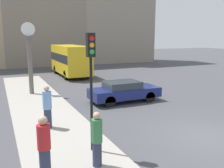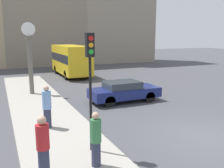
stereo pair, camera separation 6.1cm
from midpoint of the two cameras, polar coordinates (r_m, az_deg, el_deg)
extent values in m
plane|color=#47474C|center=(10.95, 20.96, -11.25)|extent=(120.00, 120.00, 0.00)
cube|color=#A39E93|center=(15.66, -16.54, -4.05)|extent=(3.19, 20.08, 0.16)
cube|color=gray|center=(36.53, -15.21, 15.92)|extent=(10.67, 5.00, 14.88)
cube|color=gray|center=(40.05, 1.09, 18.18)|extent=(11.18, 5.00, 18.19)
cube|color=navy|center=(15.41, 3.01, -1.95)|extent=(4.32, 1.74, 0.59)
cube|color=#2D3842|center=(15.22, 2.45, -0.17)|extent=(2.07, 1.57, 0.42)
cylinder|color=black|center=(16.74, 5.87, -1.81)|extent=(0.66, 0.22, 0.66)
cylinder|color=black|center=(15.49, 8.71, -2.92)|extent=(0.66, 0.22, 0.66)
cylinder|color=black|center=(15.59, -2.67, -2.71)|extent=(0.66, 0.22, 0.66)
cylinder|color=black|center=(14.23, -0.38, -4.02)|extent=(0.66, 0.22, 0.66)
cube|color=gold|center=(25.69, -9.34, 5.64)|extent=(2.39, 7.08, 2.71)
cube|color=#1E232D|center=(25.68, -9.35, 6.06)|extent=(2.41, 6.94, 0.80)
cylinder|color=black|center=(28.21, -8.38, 3.54)|extent=(0.28, 0.90, 0.90)
cylinder|color=black|center=(27.71, -12.57, 3.26)|extent=(0.28, 0.90, 0.90)
cylinder|color=black|center=(24.06, -5.44, 2.36)|extent=(0.28, 0.90, 0.90)
cylinder|color=black|center=(23.47, -10.31, 2.02)|extent=(0.28, 0.90, 0.90)
cylinder|color=black|center=(8.31, -4.68, -4.82)|extent=(0.09, 0.09, 3.18)
cube|color=black|center=(8.01, -4.90, 8.88)|extent=(0.26, 0.20, 0.76)
cylinder|color=red|center=(7.89, -4.63, 10.37)|extent=(0.15, 0.04, 0.15)
cylinder|color=orange|center=(7.89, -4.60, 8.85)|extent=(0.15, 0.04, 0.15)
cylinder|color=green|center=(7.90, -4.58, 7.34)|extent=(0.15, 0.04, 0.15)
cylinder|color=#666056|center=(17.52, -18.03, 3.79)|extent=(0.29, 0.29, 3.67)
cube|color=#666056|center=(17.40, -18.41, 10.07)|extent=(0.38, 0.38, 0.17)
cylinder|color=#666056|center=(17.41, -18.51, 11.81)|extent=(0.96, 0.04, 0.96)
cylinder|color=white|center=(17.41, -18.51, 11.81)|extent=(0.89, 0.06, 0.89)
cylinder|color=#2D334C|center=(7.54, -15.07, -16.75)|extent=(0.31, 0.31, 0.76)
cylinder|color=red|center=(7.24, -15.36, -11.59)|extent=(0.37, 0.37, 0.71)
sphere|color=tan|center=(7.07, -15.55, -7.99)|extent=(0.25, 0.25, 0.25)
cylinder|color=#2D334C|center=(11.02, -14.36, -7.57)|extent=(0.32, 0.32, 0.82)
cylinder|color=#729ED8|center=(10.80, -14.55, -3.56)|extent=(0.37, 0.37, 0.77)
sphere|color=tan|center=(10.69, -14.68, -0.97)|extent=(0.23, 0.23, 0.23)
cylinder|color=#2D334C|center=(7.73, -3.43, -15.66)|extent=(0.28, 0.28, 0.76)
cylinder|color=#387A47|center=(7.44, -3.49, -10.62)|extent=(0.33, 0.33, 0.71)
sphere|color=tan|center=(7.28, -3.53, -7.23)|extent=(0.22, 0.22, 0.22)
camera|label=1|loc=(0.03, -89.88, 0.02)|focal=40.00mm
camera|label=2|loc=(0.03, 90.12, -0.02)|focal=40.00mm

